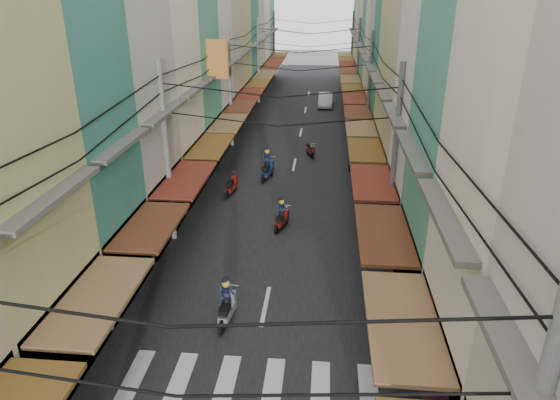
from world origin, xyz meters
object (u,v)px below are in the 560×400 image
Objects in this scene: white_car at (325,106)px; traffic_sign at (429,324)px; bicycle at (424,296)px; market_umbrella at (471,386)px.

white_car is 1.44× the size of traffic_sign.
market_umbrella reaches higher than bicycle.
traffic_sign is (-0.94, -4.86, 2.31)m from bicycle.
white_car is 39.95m from market_umbrella.
traffic_sign reaches higher than bicycle.
traffic_sign is (-0.57, 2.22, 0.06)m from market_umbrella.
bicycle is (4.09, -32.62, 0.00)m from white_car.
market_umbrella is at bearing -75.70° from traffic_sign.
white_car reaches higher than bicycle.
white_car is at bearing 95.34° from market_umbrella.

